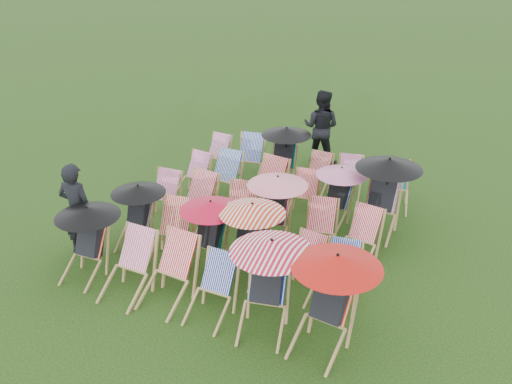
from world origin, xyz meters
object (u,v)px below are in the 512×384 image
at_px(person_rear, 321,127).
at_px(person_left, 77,210).
at_px(deckchair_29, 395,187).
at_px(deckchair_0, 85,241).
at_px(deckchair_5, 328,301).

bearing_deg(person_rear, person_left, 65.21).
distance_m(deckchair_29, person_left, 6.15).
height_order(deckchair_0, deckchair_5, deckchair_5).
height_order(deckchair_0, deckchair_29, deckchair_0).
bearing_deg(deckchair_5, person_rear, 117.87).
distance_m(deckchair_29, person_rear, 2.66).
height_order(deckchair_29, person_rear, person_rear).
height_order(deckchair_5, person_left, person_left).
xyz_separation_m(person_left, person_rear, (2.57, 5.57, 0.03)).
distance_m(deckchair_0, person_left, 0.78).
relative_size(person_left, person_rear, 0.97).
distance_m(deckchair_0, deckchair_5, 4.11).
bearing_deg(person_left, deckchair_5, 167.15).
bearing_deg(person_rear, deckchair_29, 142.89).
distance_m(person_left, person_rear, 6.14).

